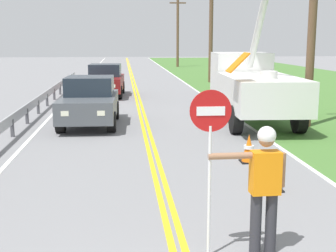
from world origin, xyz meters
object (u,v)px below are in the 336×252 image
at_px(oncoming_sedan_second, 105,81).
at_px(traffic_cone_mid, 249,149).
at_px(utility_pole_mid, 211,24).
at_px(oncoming_sedan_nearest, 90,102).
at_px(utility_pole_far, 178,31).
at_px(flagger_worker, 264,182).
at_px(stop_sign_paddle, 210,136).
at_px(utility_bucket_truck, 251,82).
at_px(traffic_cone_lead, 273,174).

distance_m(oncoming_sedan_second, traffic_cone_mid, 14.65).
xyz_separation_m(oncoming_sedan_second, utility_pole_mid, (7.13, 7.67, 3.24)).
distance_m(oncoming_sedan_nearest, utility_pole_far, 36.32).
xyz_separation_m(flagger_worker, utility_pole_mid, (4.29, 26.62, 3.03)).
bearing_deg(stop_sign_paddle, utility_pole_far, 83.77).
distance_m(oncoming_sedan_second, utility_pole_far, 27.94).
relative_size(utility_bucket_truck, traffic_cone_lead, 9.87).
relative_size(utility_bucket_truck, utility_pole_far, 0.92).
distance_m(utility_pole_mid, traffic_cone_mid, 22.29).
bearing_deg(oncoming_sedan_nearest, traffic_cone_mid, -52.49).
distance_m(oncoming_sedan_nearest, traffic_cone_mid, 6.95).
xyz_separation_m(stop_sign_paddle, utility_pole_far, (5.00, 45.82, 2.24)).
bearing_deg(utility_pole_far, oncoming_sedan_nearest, -101.66).
distance_m(stop_sign_paddle, utility_pole_mid, 27.21).
distance_m(flagger_worker, traffic_cone_mid, 5.05).
bearing_deg(stop_sign_paddle, oncoming_sedan_second, 96.24).
bearing_deg(utility_pole_far, utility_pole_mid, -89.82).
distance_m(oncoming_sedan_nearest, traffic_cone_lead, 8.71).
relative_size(oncoming_sedan_nearest, oncoming_sedan_second, 0.99).
bearing_deg(utility_pole_far, stop_sign_paddle, -96.23).
height_order(oncoming_sedan_nearest, utility_pole_far, utility_pole_far).
relative_size(utility_bucket_truck, oncoming_sedan_second, 1.65).
relative_size(utility_pole_mid, utility_pole_far, 1.03).
distance_m(utility_pole_mid, utility_pole_far, 19.19).
relative_size(stop_sign_paddle, oncoming_sedan_nearest, 0.56).
xyz_separation_m(flagger_worker, traffic_cone_mid, (1.14, 4.86, -0.71)).
xyz_separation_m(utility_bucket_truck, traffic_cone_mid, (-1.68, -5.98, -1.08)).
distance_m(stop_sign_paddle, utility_pole_far, 46.15).
bearing_deg(oncoming_sedan_second, utility_bucket_truck, -55.05).
bearing_deg(traffic_cone_mid, flagger_worker, -103.19).
distance_m(utility_bucket_truck, oncoming_sedan_nearest, 5.95).
relative_size(flagger_worker, oncoming_sedan_nearest, 0.44).
height_order(oncoming_sedan_nearest, traffic_cone_mid, oncoming_sedan_nearest).
bearing_deg(oncoming_sedan_nearest, utility_bucket_truck, 4.65).
relative_size(oncoming_sedan_nearest, utility_pole_mid, 0.53).
bearing_deg(flagger_worker, oncoming_sedan_second, 98.53).
height_order(flagger_worker, stop_sign_paddle, stop_sign_paddle).
bearing_deg(utility_pole_mid, flagger_worker, -99.16).
height_order(stop_sign_paddle, traffic_cone_mid, stop_sign_paddle).
bearing_deg(utility_pole_mid, oncoming_sedan_nearest, -114.40).
height_order(oncoming_sedan_nearest, oncoming_sedan_second, same).
height_order(utility_bucket_truck, utility_pole_mid, utility_pole_mid).
xyz_separation_m(utility_bucket_truck, traffic_cone_lead, (-1.79, -8.14, -1.08)).
relative_size(oncoming_sedan_second, traffic_cone_mid, 5.98).
height_order(oncoming_sedan_second, traffic_cone_mid, oncoming_sedan_second).
xyz_separation_m(oncoming_sedan_nearest, utility_pole_far, (7.31, 35.44, 3.11)).
height_order(oncoming_sedan_second, traffic_cone_lead, oncoming_sedan_second).
xyz_separation_m(oncoming_sedan_nearest, traffic_cone_mid, (4.22, -5.50, -0.50)).
xyz_separation_m(oncoming_sedan_nearest, utility_pole_mid, (7.37, 16.25, 3.24)).
distance_m(stop_sign_paddle, oncoming_sedan_second, 19.10).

